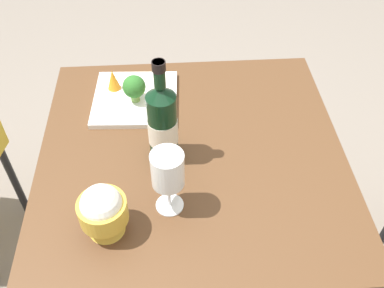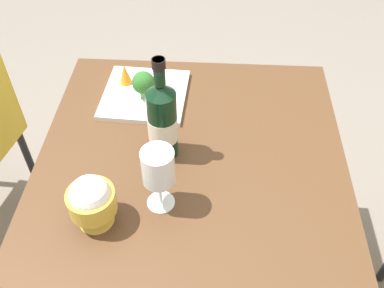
{
  "view_description": "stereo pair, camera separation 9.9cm",
  "coord_description": "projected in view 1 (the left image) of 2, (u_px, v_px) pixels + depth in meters",
  "views": [
    {
      "loc": [
        0.05,
        0.8,
        1.61
      ],
      "look_at": [
        0.0,
        0.0,
        0.78
      ],
      "focal_mm": 40.69,
      "sensor_mm": 36.0,
      "label": 1
    },
    {
      "loc": [
        -0.05,
        0.8,
        1.61
      ],
      "look_at": [
        0.0,
        0.0,
        0.78
      ],
      "focal_mm": 40.69,
      "sensor_mm": 36.0,
      "label": 2
    }
  ],
  "objects": [
    {
      "name": "carrot_garnish_right",
      "position": [
        113.0,
        80.0,
        1.32
      ],
      "size": [
        0.04,
        0.04,
        0.07
      ],
      "color": "orange",
      "rests_on": "serving_plate"
    },
    {
      "name": "broccoli_floret",
      "position": [
        134.0,
        87.0,
        1.27
      ],
      "size": [
        0.07,
        0.07,
        0.09
      ],
      "color": "#729E4C",
      "rests_on": "serving_plate"
    },
    {
      "name": "serving_plate",
      "position": [
        135.0,
        99.0,
        1.32
      ],
      "size": [
        0.26,
        0.26,
        0.02
      ],
      "rotation": [
        0.0,
        0.0,
        -0.05
      ],
      "color": "white",
      "rests_on": "dining_table"
    },
    {
      "name": "ground_plane",
      "position": [
        192.0,
        281.0,
        1.72
      ],
      "size": [
        8.0,
        8.0,
        0.0
      ],
      "primitive_type": "plane",
      "color": "gray"
    },
    {
      "name": "carrot_garnish_left",
      "position": [
        156.0,
        96.0,
        1.27
      ],
      "size": [
        0.04,
        0.04,
        0.06
      ],
      "color": "orange",
      "rests_on": "serving_plate"
    },
    {
      "name": "wine_glass",
      "position": [
        168.0,
        171.0,
        0.96
      ],
      "size": [
        0.08,
        0.08,
        0.18
      ],
      "color": "white",
      "rests_on": "dining_table"
    },
    {
      "name": "wine_bottle",
      "position": [
        162.0,
        123.0,
        1.09
      ],
      "size": [
        0.08,
        0.08,
        0.3
      ],
      "color": "black",
      "rests_on": "dining_table"
    },
    {
      "name": "dining_table",
      "position": [
        192.0,
        175.0,
        1.25
      ],
      "size": [
        0.83,
        0.83,
        0.75
      ],
      "color": "brown",
      "rests_on": "ground_plane"
    },
    {
      "name": "rice_bowl",
      "position": [
        103.0,
        211.0,
        0.96
      ],
      "size": [
        0.11,
        0.11,
        0.14
      ],
      "color": "gold",
      "rests_on": "dining_table"
    }
  ]
}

